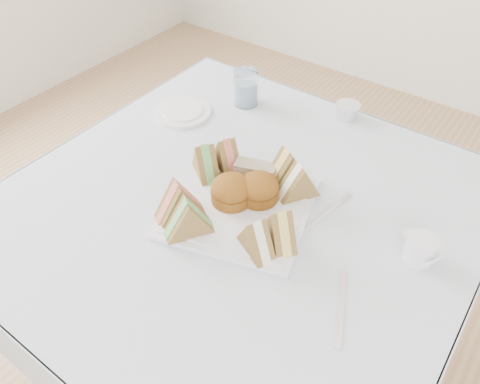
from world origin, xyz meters
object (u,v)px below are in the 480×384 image
Objects in this scene: table at (240,298)px; water_glass at (246,88)px; serving_plate at (240,206)px; creamer_jug at (420,249)px.

table is 8.77× the size of water_glass.
serving_plate is 4.90× the size of creamer_jug.
water_glass reaches higher than creamer_jug.
serving_plate is at bearing -56.12° from water_glass.
table is 2.94× the size of serving_plate.
serving_plate reaches higher than table.
water_glass reaches higher than serving_plate.
table is 0.60m from water_glass.
serving_plate is 0.44m from water_glass.
water_glass is 1.64× the size of creamer_jug.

